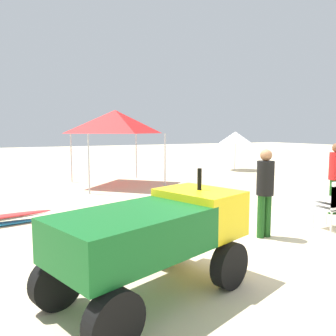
% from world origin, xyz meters
% --- Properties ---
extents(ground, '(80.00, 80.00, 0.00)m').
position_xyz_m(ground, '(0.00, 0.00, 0.00)').
color(ground, beige).
extents(utility_cart, '(2.79, 1.95, 1.50)m').
position_xyz_m(utility_cart, '(-2.16, -0.77, 0.78)').
color(utility_cart, '#146023').
rests_on(utility_cart, ground).
extents(stacked_plastic_chairs, '(0.48, 0.48, 1.02)m').
position_xyz_m(stacked_plastic_chairs, '(2.16, -0.03, 0.60)').
color(stacked_plastic_chairs, white).
rests_on(stacked_plastic_chairs, ground).
extents(lifeguard_near_left, '(0.32, 0.32, 1.67)m').
position_xyz_m(lifeguard_near_left, '(0.60, 0.29, 0.96)').
color(lifeguard_near_left, '#194C19').
rests_on(lifeguard_near_left, ground).
extents(lifeguard_near_center, '(0.32, 0.32, 1.72)m').
position_xyz_m(lifeguard_near_center, '(3.41, 0.87, 0.99)').
color(lifeguard_near_center, '#194C19').
rests_on(lifeguard_near_center, ground).
extents(popup_canopy, '(2.78, 2.78, 2.77)m').
position_xyz_m(popup_canopy, '(0.14, 7.56, 2.34)').
color(popup_canopy, '#B2B2B7').
rests_on(popup_canopy, ground).
extents(beach_umbrella_left, '(1.65, 1.65, 1.97)m').
position_xyz_m(beach_umbrella_left, '(7.10, 9.25, 1.68)').
color(beach_umbrella_left, beige).
rests_on(beach_umbrella_left, ground).
extents(traffic_cone_near, '(0.40, 0.40, 0.57)m').
position_xyz_m(traffic_cone_near, '(-0.56, 1.71, 0.28)').
color(traffic_cone_near, orange).
rests_on(traffic_cone_near, ground).
extents(cooler_box, '(0.51, 0.35, 0.34)m').
position_xyz_m(cooler_box, '(-0.77, 2.64, 0.17)').
color(cooler_box, red).
rests_on(cooler_box, ground).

